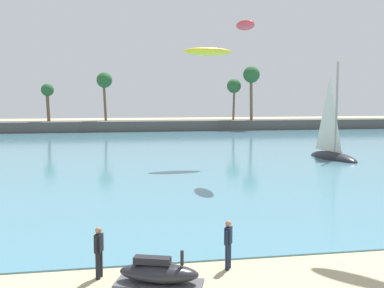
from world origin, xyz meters
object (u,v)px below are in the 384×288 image
(kite_aloft_low_near_shore, at_px, (245,25))
(kite_aloft_drifting_left, at_px, (208,52))
(sailboat_mid_bay, at_px, (332,149))
(person_at_waterline, at_px, (228,243))
(person_rigging_by_gear, at_px, (99,251))
(watercraft_on_trailer, at_px, (158,274))

(kite_aloft_low_near_shore, height_order, kite_aloft_drifting_left, kite_aloft_low_near_shore)
(sailboat_mid_bay, bearing_deg, person_at_waterline, -123.28)
(person_at_waterline, bearing_deg, person_rigging_by_gear, -179.60)
(kite_aloft_drifting_left, bearing_deg, person_rigging_by_gear, -114.06)
(watercraft_on_trailer, height_order, person_rigging_by_gear, person_rigging_by_gear)
(watercraft_on_trailer, xyz_separation_m, person_at_waterline, (2.51, 1.40, 0.38))
(kite_aloft_drifting_left, bearing_deg, sailboat_mid_bay, 1.74)
(person_rigging_by_gear, relative_size, kite_aloft_drifting_left, 0.40)
(person_rigging_by_gear, bearing_deg, kite_aloft_low_near_shore, 59.85)
(person_rigging_by_gear, distance_m, kite_aloft_low_near_shore, 21.98)
(person_rigging_by_gear, distance_m, kite_aloft_drifting_left, 27.42)
(watercraft_on_trailer, bearing_deg, person_at_waterline, 29.10)
(person_rigging_by_gear, relative_size, kite_aloft_low_near_shore, 0.56)
(sailboat_mid_bay, height_order, kite_aloft_drifting_left, kite_aloft_drifting_left)
(kite_aloft_low_near_shore, bearing_deg, person_at_waterline, 160.58)
(watercraft_on_trailer, distance_m, kite_aloft_low_near_shore, 22.52)
(watercraft_on_trailer, relative_size, person_at_waterline, 1.67)
(sailboat_mid_bay, distance_m, kite_aloft_low_near_shore, 17.29)
(kite_aloft_low_near_shore, bearing_deg, kite_aloft_drifting_left, 6.63)
(watercraft_on_trailer, xyz_separation_m, sailboat_mid_bay, (19.36, 27.07, 0.41))
(person_at_waterline, distance_m, kite_aloft_drifting_left, 26.33)
(person_rigging_by_gear, bearing_deg, sailboat_mid_bay, 50.60)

